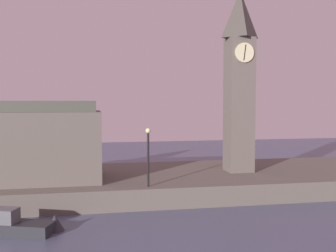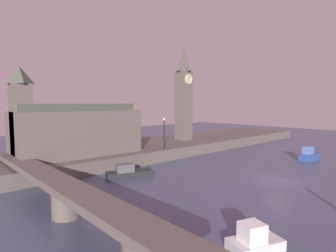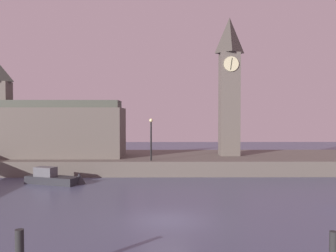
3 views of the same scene
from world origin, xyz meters
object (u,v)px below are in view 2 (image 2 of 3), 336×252
parliament_hall (75,130)px  streetlamp (164,130)px  clock_tower (184,92)px  boat_tour_blue (310,155)px  boat_barge_dark (134,172)px  boat_ferry_white (258,239)px

parliament_hall → streetlamp: bearing=-19.0°
clock_tower → boat_tour_blue: bearing=-71.8°
streetlamp → boat_barge_dark: 9.57m
boat_ferry_white → streetlamp: bearing=60.7°
clock_tower → streetlamp: clock_tower is taller
clock_tower → boat_tour_blue: 20.72m
clock_tower → boat_tour_blue: (5.86, -17.83, -8.76)m
clock_tower → parliament_hall: 19.73m
parliament_hall → boat_tour_blue: (24.95, -16.83, -3.88)m
parliament_hall → streetlamp: size_ratio=3.43×
boat_tour_blue → streetlamp: bearing=137.4°
boat_tour_blue → clock_tower: bearing=108.2°
clock_tower → boat_ferry_white: size_ratio=4.01×
boat_ferry_white → boat_barge_dark: 16.24m
streetlamp → boat_barge_dark: size_ratio=0.73×
streetlamp → boat_ferry_white: size_ratio=1.09×
streetlamp → boat_ferry_white: 23.19m
clock_tower → boat_tour_blue: size_ratio=4.08×
boat_ferry_white → boat_barge_dark: size_ratio=0.67×
streetlamp → boat_ferry_white: (-11.23, -19.98, -3.58)m
streetlamp → boat_ferry_white: bearing=-119.3°
parliament_hall → streetlamp: parliament_hall is taller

